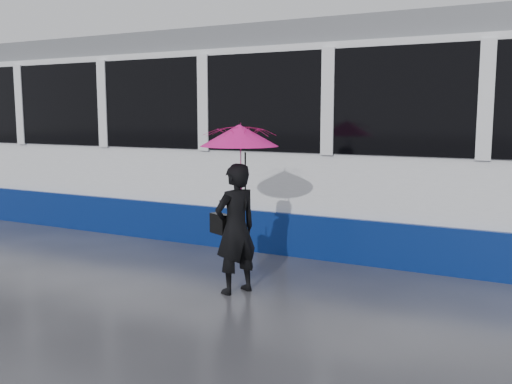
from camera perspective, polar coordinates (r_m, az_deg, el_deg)
The scene contains 6 objects.
ground at distance 7.85m, azimuth -8.64°, elevation -7.32°, with size 90.00×90.00×0.00m, color #29292E.
rails at distance 9.92m, azimuth -0.07°, elevation -3.98°, with size 34.00×1.51×0.02m.
tram at distance 11.92m, azimuth -16.29°, elevation 5.58°, with size 26.00×2.56×3.35m.
woman at distance 6.48m, azimuth -2.04°, elevation -3.69°, with size 0.54×0.36×1.49m, color black.
umbrella at distance 6.34m, azimuth -1.68°, elevation 4.15°, with size 1.16×1.16×1.01m.
handbag at distance 6.60m, azimuth -3.62°, elevation -3.17°, with size 0.29×0.22×0.41m.
Camera 1 is at (4.51, -6.10, 2.04)m, focal length 40.00 mm.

